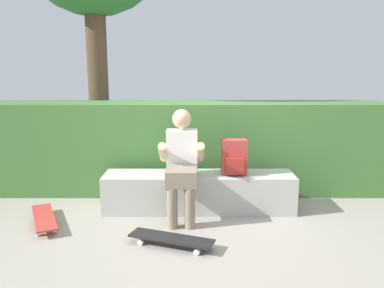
{
  "coord_description": "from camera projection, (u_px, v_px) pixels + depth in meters",
  "views": [
    {
      "loc": [
        -0.08,
        -3.9,
        1.64
      ],
      "look_at": [
        -0.07,
        0.64,
        0.74
      ],
      "focal_mm": 36.72,
      "sensor_mm": 36.0,
      "label": 1
    }
  ],
  "objects": [
    {
      "name": "ground_plane",
      "position": [
        199.0,
        224.0,
        4.15
      ],
      "size": [
        24.0,
        24.0,
        0.0
      ],
      "primitive_type": "plane",
      "color": "gray"
    },
    {
      "name": "bench_main",
      "position": [
        198.0,
        192.0,
        4.53
      ],
      "size": [
        2.18,
        0.47,
        0.43
      ],
      "color": "#AEAEA4",
      "rests_on": "ground"
    },
    {
      "name": "person_skater",
      "position": [
        181.0,
        161.0,
        4.24
      ],
      "size": [
        0.49,
        0.62,
        1.18
      ],
      "color": "white",
      "rests_on": "ground"
    },
    {
      "name": "skateboard_near_person",
      "position": [
        170.0,
        239.0,
        3.63
      ],
      "size": [
        0.82,
        0.47,
        0.09
      ],
      "color": "black",
      "rests_on": "ground"
    },
    {
      "name": "skateboard_beside_bench",
      "position": [
        43.0,
        218.0,
        4.13
      ],
      "size": [
        0.52,
        0.81,
        0.09
      ],
      "color": "#BC3833",
      "rests_on": "ground"
    },
    {
      "name": "backpack_on_bench",
      "position": [
        234.0,
        158.0,
        4.45
      ],
      "size": [
        0.28,
        0.23,
        0.4
      ],
      "color": "#B23833",
      "rests_on": "bench_main"
    },
    {
      "name": "hedge_row",
      "position": [
        175.0,
        147.0,
        5.19
      ],
      "size": [
        5.46,
        0.69,
        1.18
      ],
      "color": "#406F33",
      "rests_on": "ground"
    }
  ]
}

